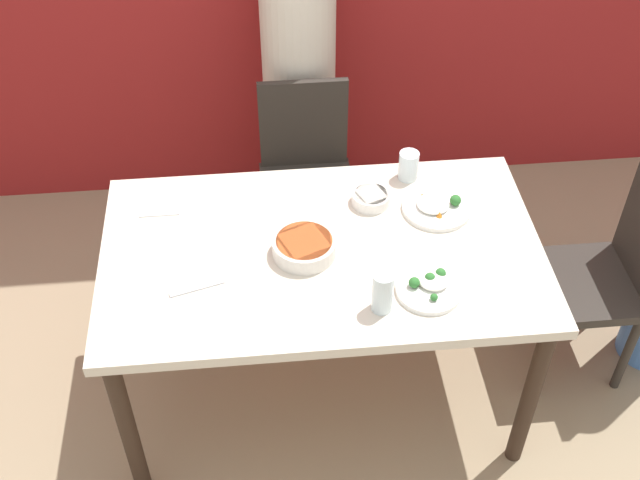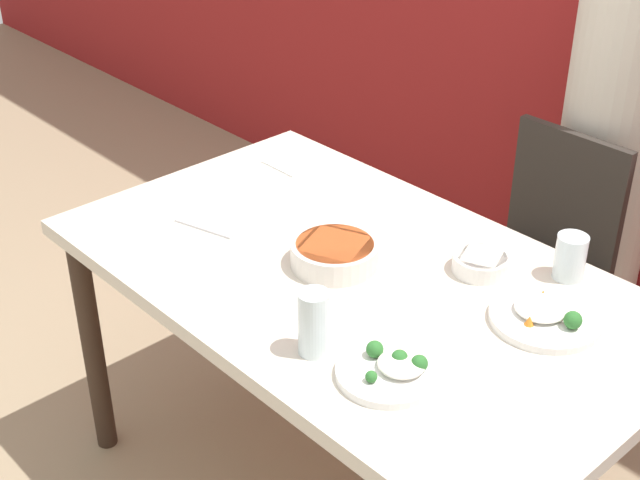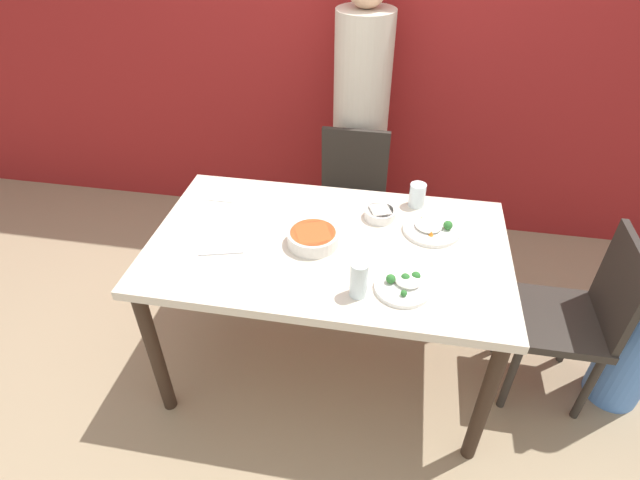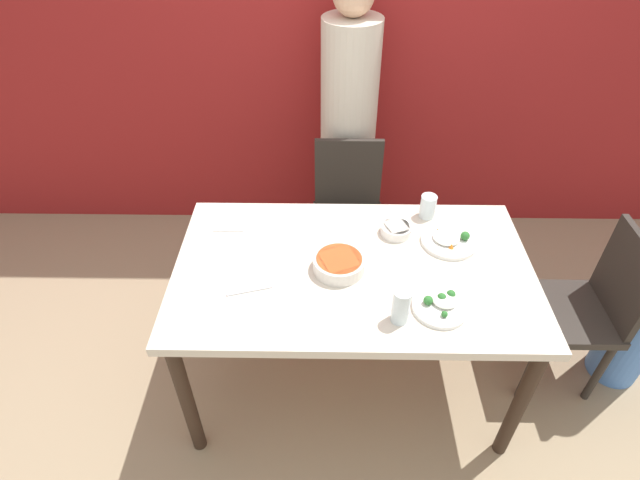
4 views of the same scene
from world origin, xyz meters
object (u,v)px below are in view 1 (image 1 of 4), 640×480
Objects in this scene: chair_child_spot at (605,275)px; plate_rice_adult at (430,287)px; person_adult at (299,76)px; bowl_curry at (304,246)px; glass_water_tall at (383,292)px; chair_adult_spot at (306,174)px.

plate_rice_adult is at bearing -69.32° from chair_child_spot.
plate_rice_adult is (-0.76, -0.29, 0.31)m from chair_child_spot.
person_adult is 1.13m from bowl_curry.
person_adult reaches higher than plate_rice_adult.
person_adult reaches higher than glass_water_tall.
glass_water_tall is (0.22, -0.27, 0.04)m from bowl_curry.
bowl_curry is 0.44m from plate_rice_adult.
glass_water_tall is (0.15, -1.39, 0.08)m from person_adult.
chair_child_spot is 1.19m from bowl_curry.
chair_child_spot is at bearing -33.60° from chair_adult_spot.
plate_rice_adult is at bearing 20.21° from glass_water_tall.
plate_rice_adult is 1.44× the size of glass_water_tall.
person_adult is 7.81× the size of plate_rice_adult.
person_adult is at bearing 96.17° from glass_water_tall.
plate_rice_adult is at bearing -76.72° from person_adult.
chair_adult_spot is 4.07× the size of bowl_curry.
chair_child_spot is (1.07, -0.71, 0.00)m from chair_adult_spot.
bowl_curry is at bearing -86.09° from chair_child_spot.
person_adult is 7.68× the size of bowl_curry.
person_adult is 1.40m from glass_water_tall.
chair_adult_spot is 0.53× the size of person_adult.
person_adult is at bearing 103.28° from plate_rice_adult.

